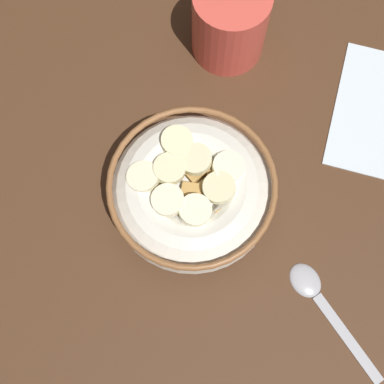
{
  "coord_description": "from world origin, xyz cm",
  "views": [
    {
      "loc": [
        -13.48,
        -2.09,
        48.62
      ],
      "look_at": [
        0.0,
        0.0,
        3.0
      ],
      "focal_mm": 46.3,
      "sensor_mm": 36.0,
      "label": 1
    }
  ],
  "objects": [
    {
      "name": "cereal_bowl",
      "position": [
        0.03,
        0.02,
        3.14
      ],
      "size": [
        15.85,
        15.85,
        6.35
      ],
      "color": "silver",
      "rests_on": "ground_plane"
    },
    {
      "name": "spoon",
      "position": [
        -7.75,
        -13.46,
        0.33
      ],
      "size": [
        10.84,
        10.19,
        0.8
      ],
      "color": "#A5A5AD",
      "rests_on": "ground_plane"
    },
    {
      "name": "coffee_mug",
      "position": [
        18.69,
        -1.11,
        4.19
      ],
      "size": [
        10.7,
        7.95,
        8.38
      ],
      "color": "#D84C3F",
      "rests_on": "ground_plane"
    },
    {
      "name": "folded_napkin",
      "position": [
        12.92,
        -18.17,
        0.15
      ],
      "size": [
        15.98,
        10.74,
        0.3
      ],
      "primitive_type": "cube",
      "rotation": [
        0.0,
        0.0,
        -0.12
      ],
      "color": "silver",
      "rests_on": "ground_plane"
    },
    {
      "name": "ground_plane",
      "position": [
        0.0,
        0.0,
        -1.0
      ],
      "size": [
        121.67,
        121.67,
        2.0
      ],
      "primitive_type": "cube",
      "color": "#472B19"
    }
  ]
}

